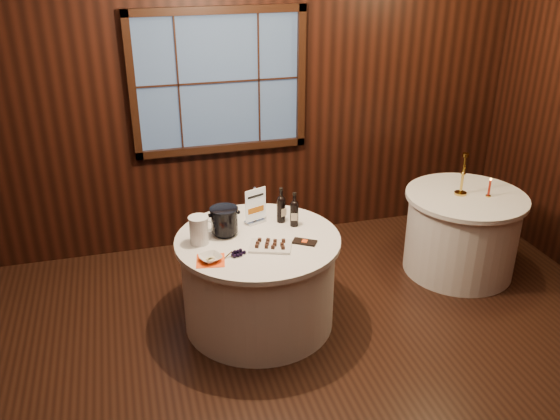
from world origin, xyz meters
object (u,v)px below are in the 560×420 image
object	(u,v)px
main_table	(259,280)
side_table	(461,233)
red_candle	(489,189)
brass_candlestick	(462,180)
chocolate_box	(305,242)
chocolate_plate	(270,245)
port_bottle_right	(294,211)
glass_pitcher	(199,230)
grape_bunch	(238,253)
port_bottle_left	(281,207)
ice_bucket	(224,221)
sign_stand	(255,211)
cracker_bowl	(210,258)

from	to	relation	value
main_table	side_table	world-z (taller)	same
side_table	red_candle	bearing A→B (deg)	-27.49
main_table	brass_candlestick	world-z (taller)	brass_candlestick
chocolate_box	chocolate_plate	bearing A→B (deg)	-146.87
port_bottle_right	brass_candlestick	world-z (taller)	brass_candlestick
port_bottle_right	glass_pitcher	bearing A→B (deg)	-156.05
grape_bunch	port_bottle_left	bearing A→B (deg)	45.64
side_table	port_bottle_right	xyz separation A→B (m)	(-1.67, -0.17, 0.51)
side_table	port_bottle_left	xyz separation A→B (m)	(-1.75, -0.08, 0.51)
port_bottle_right	glass_pitcher	xyz separation A→B (m)	(-0.77, -0.09, -0.01)
grape_bunch	red_candle	distance (m)	2.40
port_bottle_right	ice_bucket	bearing A→B (deg)	-162.48
port_bottle_right	glass_pitcher	size ratio (longest dim) A/B	1.31
sign_stand	cracker_bowl	distance (m)	0.69
grape_bunch	sign_stand	bearing A→B (deg)	63.98
port_bottle_left	red_candle	xyz separation A→B (m)	(1.91, -0.01, -0.06)
side_table	ice_bucket	bearing A→B (deg)	-175.49
cracker_bowl	ice_bucket	bearing A→B (deg)	64.92
sign_stand	port_bottle_left	xyz separation A→B (m)	(0.21, -0.04, 0.02)
main_table	ice_bucket	bearing A→B (deg)	152.04
side_table	glass_pitcher	xyz separation A→B (m)	(-2.44, -0.27, 0.49)
side_table	grape_bunch	size ratio (longest dim) A/B	5.92
side_table	brass_candlestick	world-z (taller)	brass_candlestick
main_table	port_bottle_left	bearing A→B (deg)	41.97
glass_pitcher	side_table	bearing A→B (deg)	-15.13
chocolate_plate	glass_pitcher	bearing A→B (deg)	157.03
sign_stand	red_candle	distance (m)	2.12
main_table	red_candle	distance (m)	2.22
port_bottle_left	red_candle	bearing A→B (deg)	-24.33
red_candle	sign_stand	bearing A→B (deg)	178.77
side_table	sign_stand	world-z (taller)	sign_stand
port_bottle_right	red_candle	size ratio (longest dim) A/B	1.62
ice_bucket	chocolate_box	distance (m)	0.64
chocolate_box	cracker_bowl	world-z (taller)	cracker_bowl
side_table	glass_pitcher	world-z (taller)	glass_pitcher
grape_bunch	red_candle	size ratio (longest dim) A/B	1.03
sign_stand	port_bottle_right	xyz separation A→B (m)	(0.29, -0.13, 0.02)
cracker_bowl	grape_bunch	bearing A→B (deg)	4.36
port_bottle_left	chocolate_plate	world-z (taller)	port_bottle_left
main_table	side_table	bearing A→B (deg)	8.53
sign_stand	glass_pitcher	size ratio (longest dim) A/B	1.41
main_table	brass_candlestick	size ratio (longest dim) A/B	3.30
brass_candlestick	ice_bucket	bearing A→B (deg)	-174.66
port_bottle_right	chocolate_box	bearing A→B (deg)	-74.44
chocolate_plate	grape_bunch	world-z (taller)	chocolate_plate
main_table	chocolate_box	xyz separation A→B (m)	(0.32, -0.17, 0.39)
brass_candlestick	sign_stand	bearing A→B (deg)	-178.03
grape_bunch	chocolate_box	bearing A→B (deg)	6.75
brass_candlestick	chocolate_box	bearing A→B (deg)	-162.86
red_candle	cracker_bowl	bearing A→B (deg)	-169.67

